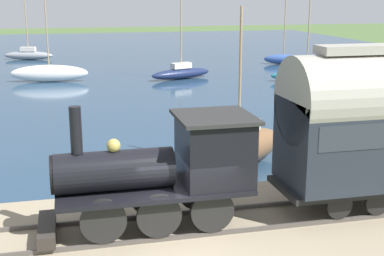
# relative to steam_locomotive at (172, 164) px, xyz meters

# --- Properties ---
(ground_plane) EXTENTS (200.00, 200.00, 0.00)m
(ground_plane) POSITION_rel_steam_locomotive_xyz_m (-0.60, -0.27, -2.36)
(ground_plane) COLOR #476033
(harbor_water) EXTENTS (80.00, 80.00, 0.01)m
(harbor_water) POSITION_rel_steam_locomotive_xyz_m (43.20, -0.27, -2.36)
(harbor_water) COLOR navy
(harbor_water) RESTS_ON ground
(rail_embankment) EXTENTS (5.80, 56.00, 0.67)m
(rail_embankment) POSITION_rel_steam_locomotive_xyz_m (0.00, -0.27, -2.08)
(rail_embankment) COLOR gray
(rail_embankment) RESTS_ON ground
(steam_locomotive) EXTENTS (2.14, 5.70, 3.37)m
(steam_locomotive) POSITION_rel_steam_locomotive_xyz_m (0.00, 0.00, 0.00)
(steam_locomotive) COLOR black
(steam_locomotive) RESTS_ON rail_embankment
(sailboat_white) EXTENTS (2.01, 6.10, 7.20)m
(sailboat_white) POSITION_rel_steam_locomotive_xyz_m (29.87, 3.78, -1.67)
(sailboat_white) COLOR white
(sailboat_white) RESTS_ON harbor_water
(sailboat_navy) EXTENTS (3.06, 5.55, 8.69)m
(sailboat_navy) POSITION_rel_steam_locomotive_xyz_m (28.89, -6.59, -1.81)
(sailboat_navy) COLOR #192347
(sailboat_navy) RESTS_ON harbor_water
(sailboat_brown) EXTENTS (4.05, 5.16, 6.29)m
(sailboat_brown) POSITION_rel_steam_locomotive_xyz_m (6.26, -3.97, -1.56)
(sailboat_brown) COLOR brown
(sailboat_brown) RESTS_ON harbor_water
(sailboat_blue) EXTENTS (2.73, 3.95, 9.16)m
(sailboat_blue) POSITION_rel_steam_locomotive_xyz_m (35.57, -18.31, -1.78)
(sailboat_blue) COLOR #335199
(sailboat_blue) RESTS_ON harbor_water
(sailboat_gray) EXTENTS (2.46, 5.26, 8.98)m
(sailboat_gray) POSITION_rel_steam_locomotive_xyz_m (45.31, 6.19, -1.79)
(sailboat_gray) COLOR gray
(sailboat_gray) RESTS_ON harbor_water
(sailboat_teal) EXTENTS (1.97, 5.77, 6.45)m
(sailboat_teal) POSITION_rel_steam_locomotive_xyz_m (25.42, -15.97, -1.82)
(sailboat_teal) COLOR #1E707A
(sailboat_teal) RESTS_ON harbor_water
(rowboat_far_out) EXTENTS (1.98, 2.79, 0.45)m
(rowboat_far_out) POSITION_rel_steam_locomotive_xyz_m (13.15, -6.04, -2.13)
(rowboat_far_out) COLOR silver
(rowboat_far_out) RESTS_ON harbor_water
(rowboat_mid_harbor) EXTENTS (1.09, 2.42, 0.38)m
(rowboat_mid_harbor) POSITION_rel_steam_locomotive_xyz_m (8.58, -11.57, -2.16)
(rowboat_mid_harbor) COLOR silver
(rowboat_mid_harbor) RESTS_ON harbor_water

